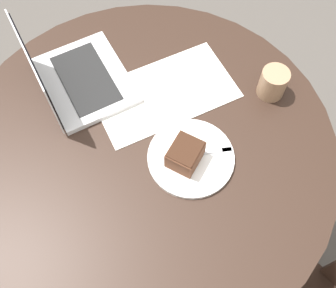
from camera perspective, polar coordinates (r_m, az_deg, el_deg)
name	(u,v)px	position (r m, az deg, el deg)	size (l,w,h in m)	color
ground_plane	(154,222)	(1.81, -2.01, -11.24)	(12.00, 12.00, 0.00)	#4C4742
dining_table	(148,165)	(1.23, -2.90, -3.10)	(1.07, 1.07, 0.77)	black
paper_document	(164,92)	(1.18, -0.52, 7.48)	(0.46, 0.32, 0.00)	white
plate	(191,158)	(1.07, 3.33, -1.97)	(0.24, 0.24, 0.01)	white
cake_slice	(185,154)	(1.03, 2.51, -1.50)	(0.12, 0.12, 0.06)	brown
fork	(208,152)	(1.07, 5.78, -1.14)	(0.17, 0.04, 0.00)	silver
coffee_glass	(273,83)	(1.19, 14.99, 8.56)	(0.08, 0.08, 0.09)	#997556
laptop	(75,78)	(1.20, -13.41, 9.25)	(0.32, 0.36, 0.22)	silver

